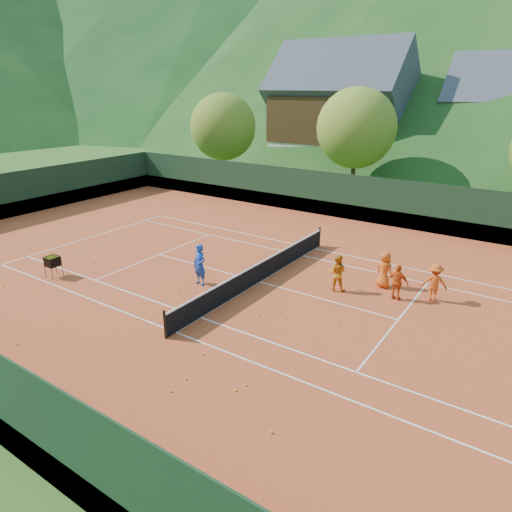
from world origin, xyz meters
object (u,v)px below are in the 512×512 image
Objects in this scene: coach at (200,265)px; tennis_net at (260,272)px; student_d at (434,282)px; student_c at (384,270)px; chalet_left at (340,114)px; student_b at (398,283)px; student_a at (337,273)px; ball_hopper at (52,262)px.

tennis_net is at bearing 45.87° from coach.
coach is at bearing 8.90° from student_d.
chalet_left is at bearing -41.58° from student_c.
coach reaches higher than student_b.
chalet_left is (-14.85, 27.35, 4.81)m from student_c.
ball_hopper is at bearing 11.30° from student_a.
student_a is 3.48m from tennis_net.
student_d is at bearing -176.75° from student_a.
coach is 1.14× the size of student_a.
student_a is 3.98m from student_d.
chalet_left reaches higher than ball_hopper.
student_a reaches higher than student_b.
student_d reaches higher than tennis_net.
student_a is at bearing 27.54° from ball_hopper.
tennis_net is at bearing 30.48° from ball_hopper.
coach reaches higher than student_d.
coach reaches higher than student_a.
chalet_left is at bearing 92.79° from ball_hopper.
student_a reaches higher than ball_hopper.
student_c is at bearing -61.51° from chalet_left.
student_c is 1.64× the size of ball_hopper.
ball_hopper is (-14.04, -6.58, -0.03)m from student_b.
ball_hopper is (-13.15, -7.53, -0.07)m from student_c.
student_d is 1.62× the size of ball_hopper.
student_a is at bearing 14.28° from student_b.
student_d is at bearing 25.66° from ball_hopper.
coach is at bearing 27.00° from ball_hopper.
student_b is at bearing 25.12° from ball_hopper.
chalet_left is (-10.00, 30.00, 5.13)m from tennis_net.
tennis_net is at bearing 3.09° from student_a.
student_d is (3.76, 1.33, -0.02)m from student_a.
student_b is (7.80, 3.40, -0.17)m from coach.
tennis_net is (-5.74, -1.70, -0.27)m from student_b.
chalet_left is at bearing 108.43° from tennis_net.
ball_hopper is (-15.32, -7.36, -0.06)m from student_d.
student_d reaches higher than student_b.
student_d is (2.18, -0.17, -0.01)m from student_c.
student_b is 1.50m from student_d.
student_a is 32.12m from chalet_left.
student_c is at bearing 28.64° from tennis_net.
coach is at bearing -75.94° from chalet_left.
tennis_net is at bearing 18.18° from student_b.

